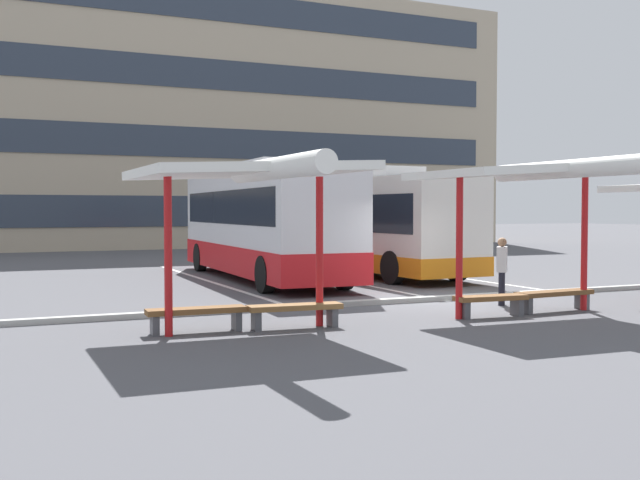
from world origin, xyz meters
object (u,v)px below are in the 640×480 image
coach_bus_0 (262,225)px  waiting_shelter_1 (534,173)px  waiting_shelter_0 (252,174)px  bench_0 (196,314)px  waiting_passenger_0 (502,267)px  bench_1 (295,310)px  coach_bus_1 (368,225)px  bench_2 (491,301)px  bench_3 (554,296)px

coach_bus_0 → waiting_shelter_1: coach_bus_0 is taller
waiting_shelter_0 → bench_0: (-0.90, 0.47, -2.51)m
coach_bus_0 → bench_0: coach_bus_0 is taller
waiting_passenger_0 → bench_1: bearing=-168.3°
coach_bus_1 → bench_1: coach_bus_1 is taller
bench_2 → bench_3: (1.80, 0.15, 0.01)m
waiting_shelter_0 → bench_1: 2.67m
waiting_shelter_0 → bench_0: 2.71m
coach_bus_0 → waiting_passenger_0: size_ratio=7.04×
waiting_shelter_0 → waiting_shelter_1: waiting_shelter_1 is taller
coach_bus_0 → bench_3: 10.33m
coach_bus_0 → waiting_shelter_1: bearing=-77.1°
coach_bus_1 → waiting_shelter_0: (-7.68, -10.08, 1.16)m
waiting_passenger_0 → waiting_shelter_0: bearing=-168.3°
coach_bus_1 → bench_2: bearing=-104.1°
waiting_shelter_1 → bench_2: bearing=166.6°
waiting_shelter_0 → bench_2: 5.71m
waiting_shelter_0 → bench_3: (6.93, 0.03, -2.51)m
bench_1 → coach_bus_1: bearing=55.6°
coach_bus_0 → waiting_shelter_1: 10.42m
waiting_shelter_1 → waiting_passenger_0: bearing=72.8°
waiting_shelter_1 → coach_bus_0: bearing=102.9°
coach_bus_1 → bench_2: 10.60m
coach_bus_1 → waiting_shelter_1: 10.62m
bench_3 → waiting_passenger_0: (-0.38, 1.33, 0.55)m
bench_1 → waiting_passenger_0: waiting_passenger_0 is taller
waiting_shelter_1 → bench_3: waiting_shelter_1 is taller
bench_0 → bench_3: size_ratio=0.92×
waiting_passenger_0 → coach_bus_0: bearing=108.6°
bench_0 → bench_1: 1.82m
bench_1 → bench_2: (4.23, -0.31, -0.01)m
bench_0 → waiting_passenger_0: waiting_passenger_0 is taller
waiting_shelter_1 → bench_3: (0.90, 0.36, -2.62)m
bench_0 → coach_bus_1: bearing=48.2°
coach_bus_1 → bench_3: bearing=-94.3°
bench_3 → waiting_shelter_1: bearing=-158.2°
bench_2 → coach_bus_1: bearing=75.9°
coach_bus_1 → waiting_shelter_1: bearing=-99.0°
bench_3 → waiting_passenger_0: 1.49m
waiting_shelter_0 → bench_2: bearing=-1.3°
coach_bus_1 → waiting_passenger_0: bearing=-97.4°
waiting_shelter_1 → bench_0: bearing=173.4°
waiting_shelter_1 → bench_2: 2.79m
bench_3 → coach_bus_1: bearing=85.7°
waiting_shelter_0 → bench_1: (0.90, 0.19, -2.51)m
coach_bus_0 → bench_3: size_ratio=5.61×
bench_1 → bench_2: 4.24m
bench_3 → bench_0: bearing=176.8°
bench_0 → waiting_passenger_0: bearing=6.8°
bench_1 → waiting_shelter_1: bearing=-5.8°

